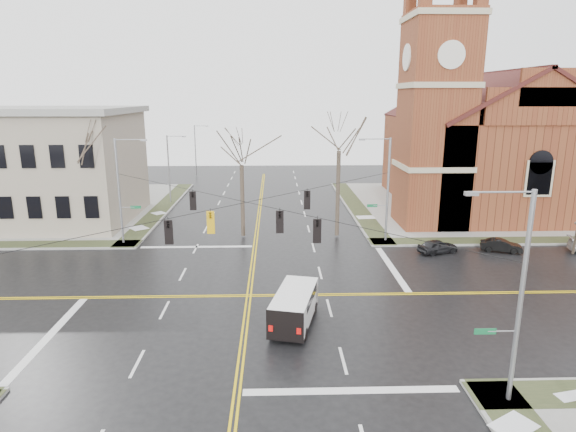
{
  "coord_description": "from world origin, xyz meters",
  "views": [
    {
      "loc": [
        1.69,
        -29.0,
        12.56
      ],
      "look_at": [
        2.71,
        6.0,
        3.8
      ],
      "focal_mm": 30.0,
      "sensor_mm": 36.0,
      "label": 1
    }
  ],
  "objects_px": {
    "tree_nw_far": "(89,154)",
    "tree_nw_near": "(241,160)",
    "signal_pole_ne": "(386,187)",
    "parked_car_a": "(438,246)",
    "church": "(480,134)",
    "tree_ne": "(339,145)",
    "streetlight_north_a": "(170,166)",
    "signal_pole_nw": "(121,188)",
    "cargo_van": "(295,304)",
    "parked_car_b": "(501,246)",
    "signal_pole_se": "(517,293)",
    "streetlight_north_b": "(196,148)"
  },
  "relations": [
    {
      "from": "streetlight_north_a",
      "to": "parked_car_b",
      "type": "height_order",
      "value": "streetlight_north_a"
    },
    {
      "from": "streetlight_north_a",
      "to": "tree_ne",
      "type": "xyz_separation_m",
      "value": [
        18.06,
        -14.76,
        3.9
      ]
    },
    {
      "from": "tree_nw_far",
      "to": "tree_nw_near",
      "type": "xyz_separation_m",
      "value": [
        13.2,
        0.14,
        -0.61
      ]
    },
    {
      "from": "signal_pole_nw",
      "to": "tree_nw_near",
      "type": "xyz_separation_m",
      "value": [
        10.14,
        1.87,
        2.1
      ]
    },
    {
      "from": "signal_pole_se",
      "to": "tree_nw_far",
      "type": "distance_m",
      "value": 35.77
    },
    {
      "from": "parked_car_a",
      "to": "tree_nw_far",
      "type": "distance_m",
      "value": 30.69
    },
    {
      "from": "signal_pole_ne",
      "to": "signal_pole_nw",
      "type": "bearing_deg",
      "value": 180.0
    },
    {
      "from": "church",
      "to": "parked_car_a",
      "type": "distance_m",
      "value": 20.69
    },
    {
      "from": "streetlight_north_a",
      "to": "tree_ne",
      "type": "height_order",
      "value": "tree_ne"
    },
    {
      "from": "tree_nw_near",
      "to": "tree_ne",
      "type": "distance_m",
      "value": 8.69
    },
    {
      "from": "signal_pole_nw",
      "to": "parked_car_a",
      "type": "height_order",
      "value": "signal_pole_nw"
    },
    {
      "from": "streetlight_north_a",
      "to": "streetlight_north_b",
      "type": "height_order",
      "value": "same"
    },
    {
      "from": "streetlight_north_a",
      "to": "cargo_van",
      "type": "relative_size",
      "value": 1.48
    },
    {
      "from": "streetlight_north_a",
      "to": "tree_nw_far",
      "type": "relative_size",
      "value": 0.76
    },
    {
      "from": "parked_car_a",
      "to": "parked_car_b",
      "type": "xyz_separation_m",
      "value": [
        5.39,
        0.18,
        -0.04
      ]
    },
    {
      "from": "parked_car_b",
      "to": "tree_ne",
      "type": "xyz_separation_m",
      "value": [
        -13.05,
        4.78,
        7.84
      ]
    },
    {
      "from": "parked_car_a",
      "to": "parked_car_b",
      "type": "distance_m",
      "value": 5.39
    },
    {
      "from": "tree_nw_near",
      "to": "signal_pole_se",
      "type": "bearing_deg",
      "value": -63.31
    },
    {
      "from": "signal_pole_ne",
      "to": "parked_car_a",
      "type": "height_order",
      "value": "signal_pole_ne"
    },
    {
      "from": "cargo_van",
      "to": "tree_nw_near",
      "type": "distance_m",
      "value": 18.67
    },
    {
      "from": "church",
      "to": "tree_nw_far",
      "type": "relative_size",
      "value": 2.6
    },
    {
      "from": "signal_pole_ne",
      "to": "signal_pole_nw",
      "type": "height_order",
      "value": "same"
    },
    {
      "from": "streetlight_north_b",
      "to": "signal_pole_nw",
      "type": "bearing_deg",
      "value": -91.05
    },
    {
      "from": "signal_pole_nw",
      "to": "streetlight_north_a",
      "type": "height_order",
      "value": "signal_pole_nw"
    },
    {
      "from": "cargo_van",
      "to": "parked_car_b",
      "type": "relative_size",
      "value": 1.67
    },
    {
      "from": "signal_pole_nw",
      "to": "tree_ne",
      "type": "xyz_separation_m",
      "value": [
        18.73,
        1.74,
        3.42
      ]
    },
    {
      "from": "tree_nw_far",
      "to": "tree_nw_near",
      "type": "distance_m",
      "value": 13.22
    },
    {
      "from": "cargo_van",
      "to": "parked_car_b",
      "type": "distance_m",
      "value": 21.54
    },
    {
      "from": "church",
      "to": "tree_ne",
      "type": "height_order",
      "value": "church"
    },
    {
      "from": "church",
      "to": "tree_nw_far",
      "type": "xyz_separation_m",
      "value": [
        -39.15,
        -11.55,
        -0.78
      ]
    },
    {
      "from": "parked_car_b",
      "to": "tree_nw_near",
      "type": "xyz_separation_m",
      "value": [
        -21.64,
        4.91,
        6.52
      ]
    },
    {
      "from": "parked_car_a",
      "to": "signal_pole_nw",
      "type": "bearing_deg",
      "value": 63.72
    },
    {
      "from": "signal_pole_ne",
      "to": "parked_car_a",
      "type": "bearing_deg",
      "value": -40.62
    },
    {
      "from": "signal_pole_ne",
      "to": "tree_nw_far",
      "type": "distance_m",
      "value": 25.9
    },
    {
      "from": "signal_pole_se",
      "to": "parked_car_a",
      "type": "xyz_separation_m",
      "value": [
        3.75,
        19.78,
        -4.38
      ]
    },
    {
      "from": "signal_pole_nw",
      "to": "tree_nw_near",
      "type": "bearing_deg",
      "value": 10.45
    },
    {
      "from": "parked_car_b",
      "to": "tree_ne",
      "type": "relative_size",
      "value": 0.28
    },
    {
      "from": "tree_nw_far",
      "to": "tree_nw_near",
      "type": "height_order",
      "value": "tree_nw_far"
    },
    {
      "from": "cargo_van",
      "to": "signal_pole_nw",
      "type": "bearing_deg",
      "value": 146.18
    },
    {
      "from": "tree_nw_near",
      "to": "tree_ne",
      "type": "bearing_deg",
      "value": -0.87
    },
    {
      "from": "cargo_van",
      "to": "parked_car_a",
      "type": "height_order",
      "value": "cargo_van"
    },
    {
      "from": "signal_pole_nw",
      "to": "cargo_van",
      "type": "xyz_separation_m",
      "value": [
        14.15,
        -15.39,
        -3.8
      ]
    },
    {
      "from": "tree_nw_far",
      "to": "streetlight_north_a",
      "type": "bearing_deg",
      "value": 75.83
    },
    {
      "from": "signal_pole_ne",
      "to": "parked_car_a",
      "type": "xyz_separation_m",
      "value": [
        3.75,
        -3.22,
        -4.38
      ]
    },
    {
      "from": "parked_car_a",
      "to": "tree_ne",
      "type": "bearing_deg",
      "value": 37.78
    },
    {
      "from": "church",
      "to": "tree_nw_near",
      "type": "height_order",
      "value": "church"
    },
    {
      "from": "streetlight_north_b",
      "to": "parked_car_a",
      "type": "bearing_deg",
      "value": -57.07
    },
    {
      "from": "signal_pole_ne",
      "to": "streetlight_north_a",
      "type": "bearing_deg",
      "value": 143.1
    },
    {
      "from": "parked_car_a",
      "to": "tree_ne",
      "type": "relative_size",
      "value": 0.29
    },
    {
      "from": "streetlight_north_b",
      "to": "cargo_van",
      "type": "bearing_deg",
      "value": -75.44
    }
  ]
}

